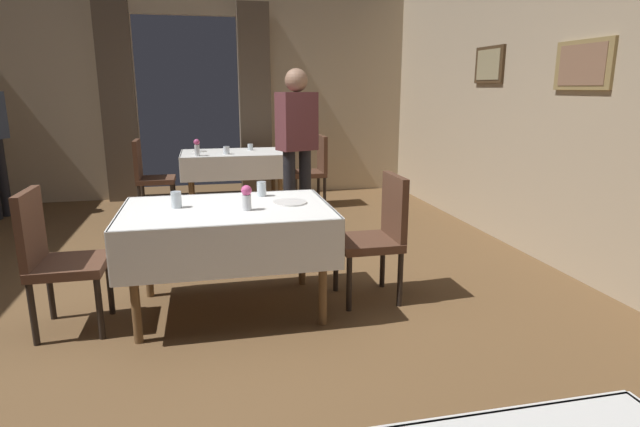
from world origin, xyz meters
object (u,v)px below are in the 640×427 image
Objects in this scene: glass_far_d at (250,147)px; person_diner_standing_aside at (297,142)px; dining_table_far at (234,160)px; chair_far_right at (314,167)px; chair_mid_right at (378,231)px; glass_far_c at (226,150)px; glass_mid_d at (262,189)px; plate_mid_c at (290,202)px; dining_table_mid at (227,222)px; plate_far_b at (199,151)px; glass_mid_b at (176,200)px; chair_mid_left at (54,255)px; flower_vase_mid at (247,197)px; chair_far_left at (149,174)px; flower_vase_far at (197,147)px.

glass_far_d is 1.83m from person_diner_standing_aside.
chair_far_right reaches higher than dining_table_far.
chair_mid_right reaches higher than glass_far_c.
glass_mid_d reaches higher than dining_table_far.
plate_mid_c is 2.89× the size of glass_far_d.
chair_far_right reaches higher than glass_far_c.
chair_far_right is at bearing 72.92° from person_diner_standing_aside.
plate_mid_c is at bearing 3.46° from dining_table_mid.
person_diner_standing_aside is (-0.51, -1.67, 0.51)m from chair_far_right.
plate_far_b is at bearing -179.58° from glass_far_d.
glass_mid_b is (-1.59, -3.09, 0.29)m from chair_far_right.
chair_mid_left and chair_far_right have the same top height.
glass_far_c is (-1.14, -0.23, 0.28)m from chair_far_right.
chair_mid_right reaches higher than dining_table_far.
dining_table_mid is at bearing -131.02° from glass_mid_d.
plate_mid_c reaches higher than dining_table_mid.
flower_vase_mid is (-1.13, -3.27, 0.33)m from chair_far_right.
flower_vase_mid is at bearing -154.75° from plate_mid_c.
dining_table_far is at bearing -178.44° from chair_far_right.
glass_mid_d reaches higher than dining_table_mid.
chair_mid_right reaches higher than plate_mid_c.
chair_mid_right is 3.35m from glass_far_d.
dining_table_mid is 1.10m from chair_mid_right.
chair_mid_left is 0.54× the size of person_diner_standing_aside.
chair_mid_left is 2.18m from chair_mid_right.
dining_table_mid and dining_table_far have the same top height.
chair_far_left is at bearing 121.69° from chair_mid_right.
glass_far_d is at bearing 8.57° from chair_far_left.
plate_mid_c is 3.24m from glass_far_d.
flower_vase_mid is 1.73m from person_diner_standing_aside.
dining_table_far is 7.76× the size of flower_vase_mid.
dining_table_far is 15.94× the size of glass_far_d.
flower_vase_far is (0.11, 2.77, 0.05)m from glass_mid_b.
person_diner_standing_aside reaches higher than plate_mid_c.
glass_mid_d is at bearing -93.37° from glass_far_d.
glass_mid_d is at bearing -68.46° from chair_far_left.
chair_far_right is at bearing 70.86° from flower_vase_mid.
chair_mid_left is at bearing -106.63° from flower_vase_far.
plate_far_b is 0.65m from glass_far_d.
glass_mid_b is 3.21m from plate_far_b.
flower_vase_far is at bearing 87.73° from glass_mid_b.
glass_mid_d is at bearing 120.20° from plate_mid_c.
glass_mid_d is at bearing -80.84° from plate_far_b.
flower_vase_mid is (-0.96, -0.11, 0.33)m from chair_mid_right.
chair_mid_left is at bearing -169.72° from glass_mid_b.
chair_far_right is at bearing 62.74° from glass_mid_b.
glass_mid_b reaches higher than glass_far_d.
glass_mid_b is at bearing -100.24° from dining_table_far.
chair_far_left is 0.69m from plate_far_b.
chair_mid_left reaches higher than plate_far_b.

